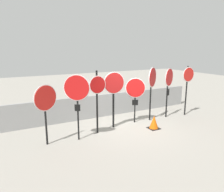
# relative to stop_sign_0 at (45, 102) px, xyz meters

# --- Properties ---
(ground_plane) EXTENTS (40.00, 40.00, 0.00)m
(ground_plane) POSITION_rel_stop_sign_0_xyz_m (3.48, 0.26, -1.57)
(ground_plane) COLOR gray
(fence_back) EXTENTS (9.93, 0.12, 1.12)m
(fence_back) POSITION_rel_stop_sign_0_xyz_m (3.48, 2.05, -1.01)
(fence_back) COLOR gray
(fence_back) RESTS_ON ground
(stop_sign_0) EXTENTS (0.85, 0.41, 2.17)m
(stop_sign_0) POSITION_rel_stop_sign_0_xyz_m (0.00, 0.00, 0.00)
(stop_sign_0) COLOR black
(stop_sign_0) RESTS_ON ground
(stop_sign_1) EXTENTS (0.83, 0.51, 2.47)m
(stop_sign_1) POSITION_rel_stop_sign_0_xyz_m (1.09, -0.13, 0.26)
(stop_sign_1) COLOR black
(stop_sign_1) RESTS_ON ground
(stop_sign_2) EXTENTS (0.71, 0.15, 2.52)m
(stop_sign_2) POSITION_rel_stop_sign_0_xyz_m (2.03, 0.18, 0.13)
(stop_sign_2) COLOR black
(stop_sign_2) RESTS_ON ground
(stop_sign_3) EXTENTS (0.92, 0.18, 2.42)m
(stop_sign_3) POSITION_rel_stop_sign_0_xyz_m (2.88, 0.40, 0.13)
(stop_sign_3) COLOR black
(stop_sign_3) RESTS_ON ground
(stop_sign_4) EXTENTS (0.79, 0.46, 2.08)m
(stop_sign_4) POSITION_rel_stop_sign_0_xyz_m (4.03, 0.51, -0.07)
(stop_sign_4) COLOR black
(stop_sign_4) RESTS_ON ground
(stop_sign_5) EXTENTS (0.79, 0.52, 2.52)m
(stop_sign_5) POSITION_rel_stop_sign_0_xyz_m (4.90, 0.45, 0.28)
(stop_sign_5) COLOR black
(stop_sign_5) RESTS_ON ground
(stop_sign_6) EXTENTS (0.80, 0.40, 2.43)m
(stop_sign_6) POSITION_rel_stop_sign_0_xyz_m (5.91, 0.45, 0.19)
(stop_sign_6) COLOR black
(stop_sign_6) RESTS_ON ground
(stop_sign_7) EXTENTS (0.73, 0.13, 2.50)m
(stop_sign_7) POSITION_rel_stop_sign_0_xyz_m (6.98, 0.26, 0.23)
(stop_sign_7) COLOR black
(stop_sign_7) RESTS_ON ground
(traffic_cone_0) EXTENTS (0.46, 0.46, 0.57)m
(traffic_cone_0) POSITION_rel_stop_sign_0_xyz_m (4.33, -0.50, -1.29)
(traffic_cone_0) COLOR black
(traffic_cone_0) RESTS_ON ground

